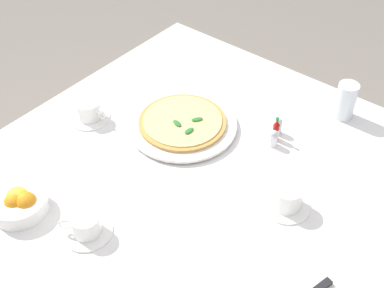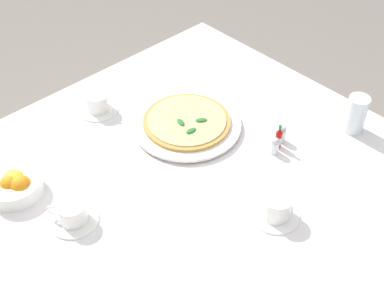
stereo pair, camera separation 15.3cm
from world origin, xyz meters
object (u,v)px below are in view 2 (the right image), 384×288
water_glass_far_right (355,116)px  pizza (187,121)px  coffee_cup_far_left (98,103)px  citrus_bowl (15,185)px  salt_shaker (275,146)px  pepper_shaker (282,134)px  pizza_plate (187,124)px  coffee_cup_left_edge (72,213)px  coffee_cup_back_corner (276,208)px  hot_sauce_bottle (279,138)px

water_glass_far_right → pizza: bearing=-44.5°
pizza → coffee_cup_far_left: bearing=-59.7°
citrus_bowl → salt_shaker: size_ratio=2.67×
coffee_cup_far_left → pepper_shaker: (-0.32, 0.50, -0.00)m
pizza_plate → citrus_bowl: citrus_bowl is taller
pizza_plate → citrus_bowl: size_ratio=2.27×
coffee_cup_left_edge → pepper_shaker: coffee_cup_left_edge is taller
pizza_plate → salt_shaker: salt_shaker is taller
coffee_cup_back_corner → hot_sauce_bottle: bearing=-141.5°
pizza_plate → pepper_shaker: 0.29m
citrus_bowl → pepper_shaker: bearing=152.4°
pizza → citrus_bowl: bearing=-12.7°
pizza → hot_sauce_bottle: size_ratio=3.29×
coffee_cup_far_left → salt_shaker: (-0.26, 0.52, -0.00)m
hot_sauce_bottle → pizza: bearing=-61.5°
pizza → salt_shaker: (-0.11, 0.26, 0.00)m
pizza → coffee_cup_far_left: 0.30m
pizza → coffee_cup_left_edge: bearing=8.7°
coffee_cup_left_edge → coffee_cup_back_corner: 0.53m
hot_sauce_bottle → coffee_cup_back_corner: bearing=38.5°
coffee_cup_left_edge → hot_sauce_bottle: size_ratio=1.57×
pizza → pepper_shaker: bearing=124.2°
pizza_plate → pepper_shaker: size_ratio=6.04×
coffee_cup_far_left → citrus_bowl: 0.40m
coffee_cup_left_edge → salt_shaker: 0.61m
pepper_shaker → citrus_bowl: bearing=-27.6°
pizza → pizza_plate: bearing=-108.0°
pizza → pepper_shaker: 0.29m
citrus_bowl → salt_shaker: (-0.64, 0.38, -0.00)m
salt_shaker → water_glass_far_right: bearing=159.1°
coffee_cup_left_edge → salt_shaker: size_ratio=2.31×
coffee_cup_back_corner → coffee_cup_far_left: size_ratio=0.98×
pizza_plate → pepper_shaker: (-0.16, 0.24, 0.01)m
pizza → hot_sauce_bottle: hot_sauce_bottle is taller
pizza_plate → water_glass_far_right: size_ratio=2.79×
pizza → water_glass_far_right: (-0.37, 0.36, 0.03)m
water_glass_far_right → salt_shaker: (0.26, -0.10, -0.03)m
coffee_cup_left_edge → coffee_cup_far_left: 0.46m
pizza_plate → citrus_bowl: bearing=-12.7°
coffee_cup_left_edge → hot_sauce_bottle: hot_sauce_bottle is taller
citrus_bowl → hot_sauce_bottle: size_ratio=1.81×
coffee_cup_left_edge → coffee_cup_back_corner: bearing=138.5°
coffee_cup_back_corner → coffee_cup_far_left: coffee_cup_back_corner is taller
pizza → citrus_bowl: citrus_bowl is taller
pizza → citrus_bowl: size_ratio=1.82×
pizza_plate → pepper_shaker: pepper_shaker is taller
coffee_cup_back_corner → water_glass_far_right: (-0.44, -0.06, 0.02)m
citrus_bowl → pepper_shaker: 0.78m
hot_sauce_bottle → salt_shaker: bearing=19.7°
salt_shaker → citrus_bowl: bearing=-31.0°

